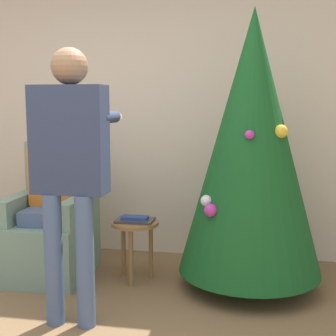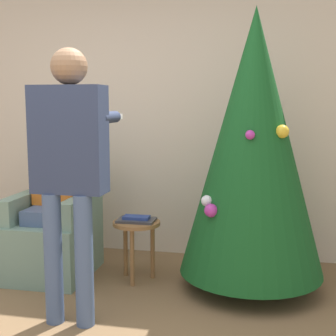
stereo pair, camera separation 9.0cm
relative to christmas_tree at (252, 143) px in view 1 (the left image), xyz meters
The scene contains 8 objects.
wall_back 1.37m from the christmas_tree, 145.78° to the left, with size 8.00×0.06×2.70m.
christmas_tree is the anchor object (origin of this frame).
armchair 1.82m from the christmas_tree, behind, with size 0.64×0.74×1.12m.
person_seated 1.71m from the christmas_tree, behind, with size 0.36×0.46×1.30m.
person_standing 1.40m from the christmas_tree, 144.76° to the right, with size 0.49×0.57×1.80m.
side_stool 1.18m from the christmas_tree, behind, with size 0.39×0.39×0.50m.
laptop 1.13m from the christmas_tree, behind, with size 0.30×0.21×0.02m.
book 1.11m from the christmas_tree, behind, with size 0.21×0.11×0.02m.
Camera 1 is at (1.13, -2.16, 1.45)m, focal length 50.00 mm.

